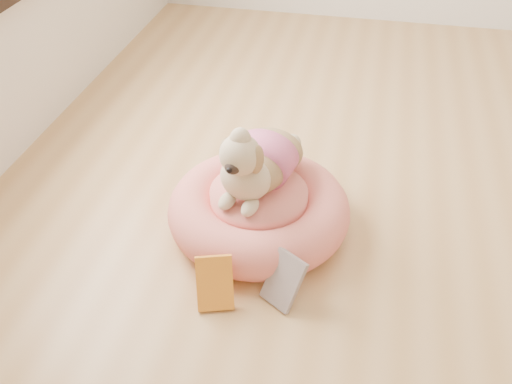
% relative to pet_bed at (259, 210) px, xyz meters
% --- Properties ---
extents(floor, '(4.50, 4.50, 0.00)m').
position_rel_pet_bed_xyz_m(floor, '(0.83, 0.02, -0.09)').
color(floor, tan).
rests_on(floor, ground).
extents(pet_bed, '(0.69, 0.69, 0.18)m').
position_rel_pet_bed_xyz_m(pet_bed, '(0.00, 0.00, 0.00)').
color(pet_bed, '#DA6F55').
rests_on(pet_bed, floor).
extents(dog, '(0.39, 0.50, 0.32)m').
position_rel_pet_bed_xyz_m(dog, '(-0.02, 0.02, 0.25)').
color(dog, brown).
rests_on(dog, pet_bed).
extents(book_yellow, '(0.15, 0.14, 0.17)m').
position_rel_pet_bed_xyz_m(book_yellow, '(-0.06, -0.40, 0.00)').
color(book_yellow, gold).
rests_on(book_yellow, floor).
extents(book_white, '(0.16, 0.16, 0.17)m').
position_rel_pet_bed_xyz_m(book_white, '(0.16, -0.34, -0.00)').
color(book_white, white).
rests_on(book_white, floor).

